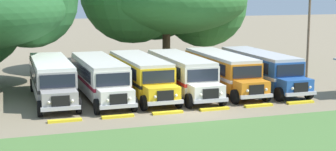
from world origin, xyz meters
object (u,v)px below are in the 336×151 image
at_px(parked_bus_slot_0, 52,78).
at_px(parked_bus_slot_3, 181,73).
at_px(parked_bus_slot_1, 99,76).
at_px(parked_bus_slot_2, 141,74).
at_px(parked_bus_slot_5, 261,68).
at_px(utility_pole, 309,32).
at_px(parked_bus_slot_4, 222,70).

relative_size(parked_bus_slot_0, parked_bus_slot_3, 1.00).
distance_m(parked_bus_slot_1, parked_bus_slot_2, 3.08).
xyz_separation_m(parked_bus_slot_5, utility_pole, (5.16, 1.40, 2.61)).
bearing_deg(parked_bus_slot_3, parked_bus_slot_1, -92.05).
relative_size(parked_bus_slot_3, utility_pole, 1.38).
relative_size(parked_bus_slot_1, parked_bus_slot_5, 1.00).
bearing_deg(parked_bus_slot_2, parked_bus_slot_5, 87.77).
height_order(parked_bus_slot_4, parked_bus_slot_5, same).
height_order(parked_bus_slot_2, parked_bus_slot_5, same).
bearing_deg(parked_bus_slot_3, parked_bus_slot_0, -94.46).
distance_m(parked_bus_slot_1, parked_bus_slot_4, 9.62).
height_order(parked_bus_slot_0, parked_bus_slot_5, same).
bearing_deg(parked_bus_slot_3, parked_bus_slot_4, 95.15).
distance_m(parked_bus_slot_2, utility_pole, 15.23).
xyz_separation_m(parked_bus_slot_3, parked_bus_slot_4, (3.46, 0.30, 0.00)).
distance_m(parked_bus_slot_1, parked_bus_slot_5, 12.88).
relative_size(parked_bus_slot_0, parked_bus_slot_2, 1.00).
height_order(parked_bus_slot_1, utility_pole, utility_pole).
bearing_deg(utility_pole, parked_bus_slot_5, -164.83).
bearing_deg(parked_bus_slot_4, parked_bus_slot_1, -89.56).
relative_size(parked_bus_slot_2, parked_bus_slot_4, 1.00).
bearing_deg(parked_bus_slot_1, parked_bus_slot_5, 88.37).
height_order(parked_bus_slot_0, utility_pole, utility_pole).
distance_m(parked_bus_slot_0, parked_bus_slot_4, 12.94).
distance_m(parked_bus_slot_0, parked_bus_slot_1, 3.36).
bearing_deg(parked_bus_slot_0, parked_bus_slot_3, 85.86).
relative_size(parked_bus_slot_2, parked_bus_slot_3, 1.00).
relative_size(parked_bus_slot_0, utility_pole, 1.38).
xyz_separation_m(parked_bus_slot_0, utility_pole, (21.35, 0.72, 2.61)).
bearing_deg(parked_bus_slot_1, parked_bus_slot_0, -100.03).
relative_size(parked_bus_slot_2, utility_pole, 1.38).
bearing_deg(parked_bus_slot_3, utility_pole, 97.31).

